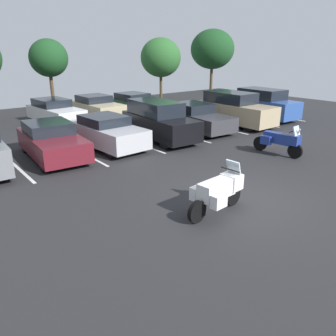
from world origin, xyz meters
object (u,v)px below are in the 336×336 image
object	(u,v)px
car_blue	(262,104)
car_far_green	(135,104)
motorcycle_second	(279,140)
car_black	(159,121)
car_far_white	(55,112)
car_far_champagne	(96,107)
car_silver	(107,132)
car_charcoal	(195,118)
car_maroon	(52,141)
car_tan	(234,109)
motorcycle_touring	(219,191)

from	to	relation	value
car_blue	car_far_green	world-z (taller)	car_blue
motorcycle_second	car_black	bearing A→B (deg)	114.78
car_black	car_far_white	bearing A→B (deg)	111.31
car_blue	car_far_champagne	bearing A→B (deg)	141.19
car_far_white	car_black	bearing A→B (deg)	-68.69
car_silver	car_far_white	distance (m)	6.63
car_charcoal	car_far_green	xyz separation A→B (m)	(0.12, 6.34, -0.02)
car_blue	car_maroon	bearing A→B (deg)	179.55
car_blue	car_far_champagne	distance (m)	10.83
car_silver	car_charcoal	distance (m)	5.60
car_maroon	car_tan	bearing A→B (deg)	-1.74
car_maroon	car_far_green	world-z (taller)	car_maroon
motorcycle_touring	car_far_white	size ratio (longest dim) A/B	0.46
motorcycle_touring	car_charcoal	xyz separation A→B (m)	(6.40, 7.90, 0.06)
car_charcoal	car_far_white	xyz separation A→B (m)	(-5.50, 6.51, 0.03)
car_far_green	car_black	bearing A→B (deg)	-113.54
motorcycle_touring	car_charcoal	distance (m)	10.16
motorcycle_touring	car_maroon	xyz separation A→B (m)	(-1.74, 7.82, 0.06)
car_silver	car_far_champagne	xyz separation A→B (m)	(2.91, 6.72, -0.01)
car_silver	motorcycle_second	bearing A→B (deg)	-46.81
motorcycle_touring	car_silver	bearing A→B (deg)	84.15
car_tan	car_far_champagne	size ratio (longest dim) A/B	1.12
car_black	car_blue	distance (m)	8.56
motorcycle_touring	motorcycle_second	world-z (taller)	motorcycle_touring
car_maroon	car_blue	size ratio (longest dim) A/B	0.91
motorcycle_second	car_tan	world-z (taller)	car_tan
car_tan	car_far_champagne	xyz separation A→B (m)	(-5.50, 7.01, -0.22)
car_far_champagne	car_charcoal	bearing A→B (deg)	-67.82
motorcycle_second	car_far_white	bearing A→B (deg)	112.85
car_tan	car_far_green	world-z (taller)	car_tan
car_far_white	car_silver	bearing A→B (deg)	-90.83
motorcycle_touring	car_silver	xyz separation A→B (m)	(0.80, 7.78, 0.07)
car_maroon	car_charcoal	bearing A→B (deg)	0.55
car_maroon	car_blue	world-z (taller)	car_blue
car_silver	car_far_green	size ratio (longest dim) A/B	0.91
motorcycle_second	car_silver	xyz separation A→B (m)	(-5.24, 5.59, 0.09)
motorcycle_second	car_blue	world-z (taller)	car_blue
car_far_green	car_blue	bearing A→B (deg)	-49.24
motorcycle_touring	car_silver	size ratio (longest dim) A/B	0.48
car_charcoal	car_black	bearing A→B (deg)	-172.22
motorcycle_touring	car_tan	distance (m)	11.87
car_black	motorcycle_second	bearing A→B (deg)	-65.22
car_black	car_far_green	xyz separation A→B (m)	(2.93, 6.73, -0.25)
car_far_champagne	car_far_white	bearing A→B (deg)	-178.16
car_blue	car_far_white	xyz separation A→B (m)	(-11.25, 6.70, -0.20)
car_maroon	car_tan	xyz separation A→B (m)	(10.94, -0.33, 0.23)
car_far_white	car_far_green	distance (m)	5.62
car_blue	car_far_champagne	size ratio (longest dim) A/B	1.12
motorcycle_second	car_tan	xyz separation A→B (m)	(3.17, 5.30, 0.31)
motorcycle_touring	car_far_white	xyz separation A→B (m)	(0.89, 14.41, 0.08)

